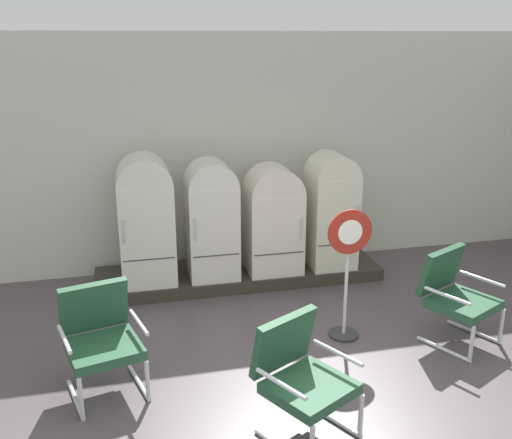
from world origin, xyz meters
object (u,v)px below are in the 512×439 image
refrigerator_0 (146,216)px  armchair_center (301,373)px  refrigerator_3 (331,207)px  refrigerator_2 (273,217)px  sign_stand (347,276)px  armchair_right (455,292)px  refrigerator_1 (212,216)px  armchair_left (101,335)px

refrigerator_0 → armchair_center: bearing=-71.1°
refrigerator_0 → refrigerator_3: bearing=-0.9°
refrigerator_2 → sign_stand: 1.65m
armchair_right → refrigerator_3: bearing=109.6°
refrigerator_1 → sign_stand: bearing=-54.1°
refrigerator_2 → armchair_left: (-2.11, -1.98, -0.35)m
refrigerator_2 → armchair_center: refrigerator_2 is taller
armchair_right → sign_stand: 1.14m
armchair_right → refrigerator_1: bearing=139.8°
refrigerator_1 → refrigerator_3: 1.56m
refrigerator_1 → sign_stand: (1.16, -1.59, -0.24)m
refrigerator_3 → armchair_center: (-1.33, -2.96, -0.43)m
refrigerator_3 → armchair_right: size_ratio=1.55×
sign_stand → refrigerator_1: bearing=125.9°
refrigerator_1 → armchair_left: bearing=-123.8°
refrigerator_3 → armchair_left: bearing=-145.5°
refrigerator_2 → refrigerator_3: (0.78, 0.00, 0.08)m
refrigerator_0 → armchair_center: (1.03, -3.00, -0.46)m
refrigerator_3 → armchair_left: size_ratio=1.55×
refrigerator_2 → armchair_left: size_ratio=1.42×
sign_stand → armchair_center: bearing=-124.2°
refrigerator_2 → armchair_right: refrigerator_2 is taller
refrigerator_2 → armchair_center: size_ratio=1.42×
refrigerator_2 → refrigerator_3: refrigerator_3 is taller
refrigerator_3 → sign_stand: refrigerator_3 is taller
armchair_right → refrigerator_0: bearing=147.4°
refrigerator_2 → sign_stand: (0.37, -1.60, -0.18)m
armchair_right → armchair_center: size_ratio=1.00×
armchair_right → sign_stand: bearing=164.5°
armchair_right → sign_stand: (-1.08, 0.30, 0.17)m
refrigerator_0 → armchair_left: 2.13m
refrigerator_0 → sign_stand: bearing=-40.0°
sign_stand → armchair_right: bearing=-15.5°
refrigerator_3 → sign_stand: 1.67m
armchair_right → armchair_left: bearing=-178.7°
armchair_right → armchair_center: same height
armchair_center → refrigerator_2: bearing=79.3°
refrigerator_0 → armchair_right: refrigerator_0 is taller
armchair_right → armchair_center: bearing=-152.1°
armchair_center → refrigerator_0: bearing=108.9°
refrigerator_2 → sign_stand: bearing=-77.0°
refrigerator_0 → sign_stand: 2.57m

